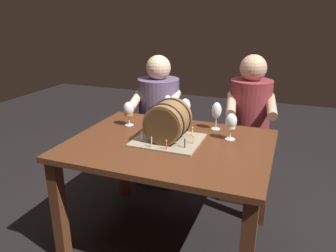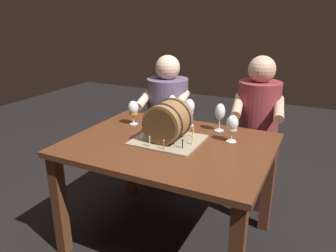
{
  "view_description": "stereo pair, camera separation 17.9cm",
  "coord_description": "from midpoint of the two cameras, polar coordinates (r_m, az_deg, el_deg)",
  "views": [
    {
      "loc": [
        0.67,
        -1.77,
        1.49
      ],
      "look_at": [
        -0.02,
        0.02,
        0.82
      ],
      "focal_mm": 34.99,
      "sensor_mm": 36.0,
      "label": 1
    },
    {
      "loc": [
        0.83,
        -1.7,
        1.49
      ],
      "look_at": [
        -0.02,
        0.02,
        0.82
      ],
      "focal_mm": 34.99,
      "sensor_mm": 36.0,
      "label": 2
    }
  ],
  "objects": [
    {
      "name": "ground_plane",
      "position": [
        2.41,
        2.45,
        -19.02
      ],
      "size": [
        8.0,
        8.0,
        0.0
      ],
      "primitive_type": "plane",
      "color": "black"
    },
    {
      "name": "dining_table",
      "position": [
        2.08,
        2.69,
        -5.62
      ],
      "size": [
        1.24,
        0.95,
        0.72
      ],
      "color": "#562D19",
      "rests_on": "ground"
    },
    {
      "name": "barrel_cake",
      "position": [
        2.02,
        2.54,
        0.51
      ],
      "size": [
        0.41,
        0.36,
        0.26
      ],
      "color": "gray",
      "rests_on": "dining_table"
    },
    {
      "name": "wine_glass_red",
      "position": [
        2.36,
        2.93,
        3.73
      ],
      "size": [
        0.06,
        0.06,
        0.21
      ],
      "color": "white",
      "rests_on": "dining_table"
    },
    {
      "name": "wine_glass_empty",
      "position": [
        2.24,
        11.34,
        2.32
      ],
      "size": [
        0.07,
        0.07,
        0.19
      ],
      "color": "white",
      "rests_on": "dining_table"
    },
    {
      "name": "wine_glass_rose",
      "position": [
        2.31,
        5.96,
        3.16
      ],
      "size": [
        0.07,
        0.07,
        0.2
      ],
      "color": "white",
      "rests_on": "dining_table"
    },
    {
      "name": "wine_glass_white",
      "position": [
        2.07,
        13.6,
        0.25
      ],
      "size": [
        0.07,
        0.07,
        0.17
      ],
      "color": "white",
      "rests_on": "dining_table"
    },
    {
      "name": "wine_glass_amber",
      "position": [
        2.34,
        -3.9,
        2.96
      ],
      "size": [
        0.08,
        0.08,
        0.17
      ],
      "color": "white",
      "rests_on": "dining_table"
    },
    {
      "name": "person_seated_left",
      "position": [
        2.89,
        1.69,
        0.12
      ],
      "size": [
        0.43,
        0.51,
        1.15
      ],
      "color": "#372D40",
      "rests_on": "ground"
    },
    {
      "name": "person_seated_right",
      "position": [
        2.69,
        16.84,
        -2.23
      ],
      "size": [
        0.41,
        0.5,
        1.19
      ],
      "color": "#4C1B1E",
      "rests_on": "ground"
    }
  ]
}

